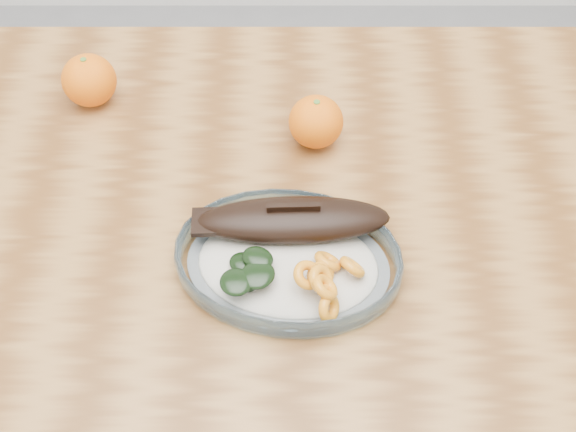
{
  "coord_description": "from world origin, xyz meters",
  "views": [
    {
      "loc": [
        0.1,
        -0.5,
        1.43
      ],
      "look_at": [
        0.1,
        0.02,
        0.77
      ],
      "focal_mm": 45.0,
      "sensor_mm": 36.0,
      "label": 1
    }
  ],
  "objects": [
    {
      "name": "dining_table",
      "position": [
        0.0,
        0.0,
        0.65
      ],
      "size": [
        1.2,
        0.8,
        0.75
      ],
      "color": "brown",
      "rests_on": "ground"
    },
    {
      "name": "plated_meal",
      "position": [
        0.1,
        -0.04,
        0.77
      ],
      "size": [
        0.52,
        0.52,
        0.08
      ],
      "rotation": [
        0.0,
        0.0,
        -0.14
      ],
      "color": "white",
      "rests_on": "dining_table"
    },
    {
      "name": "orange_right",
      "position": [
        0.13,
        0.16,
        0.78
      ],
      "size": [
        0.07,
        0.07,
        0.07
      ],
      "primitive_type": "sphere",
      "color": "#F54305",
      "rests_on": "dining_table"
    },
    {
      "name": "orange_left",
      "position": [
        -0.17,
        0.24,
        0.79
      ],
      "size": [
        0.07,
        0.07,
        0.07
      ],
      "primitive_type": "sphere",
      "color": "#F54305",
      "rests_on": "dining_table"
    }
  ]
}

